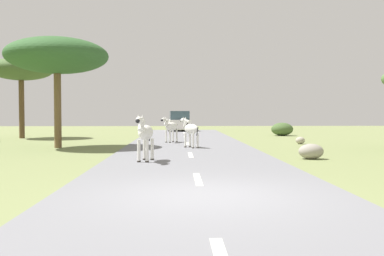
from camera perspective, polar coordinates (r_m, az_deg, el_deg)
name	(u,v)px	position (r m, az deg, el deg)	size (l,w,h in m)	color
ground_plane	(206,197)	(8.71, 1.81, -9.01)	(90.00, 90.00, 0.00)	olive
road	(202,196)	(8.70, 1.37, -8.86)	(6.00, 64.00, 0.05)	slate
lane_markings	(206,205)	(7.72, 1.80, -10.06)	(0.16, 56.00, 0.01)	silver
zebra_0	(145,133)	(14.48, -6.17, -0.70)	(0.62, 1.64, 1.56)	silver
zebra_1	(190,129)	(20.06, -0.21, -0.17)	(0.98, 1.35, 1.41)	silver
zebra_2	(171,127)	(23.64, -2.82, 0.14)	(1.02, 1.30, 1.40)	silver
car_0	(179,122)	(38.49, -1.69, 0.83)	(2.22, 4.44, 1.74)	white
tree_4	(21,70)	(30.40, -21.42, 7.07)	(4.05, 4.05, 5.16)	brown
tree_5	(57,56)	(21.66, -17.20, 8.93)	(4.76, 4.76, 5.16)	brown
bush_0	(282,129)	(31.93, 11.69, -0.15)	(1.56, 1.40, 0.94)	#425B2D
rock_0	(300,140)	(23.74, 13.96, -1.59)	(0.48, 0.40, 0.38)	#A89E8C
rock_1	(311,151)	(16.19, 15.29, -2.97)	(0.89, 0.70, 0.55)	gray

